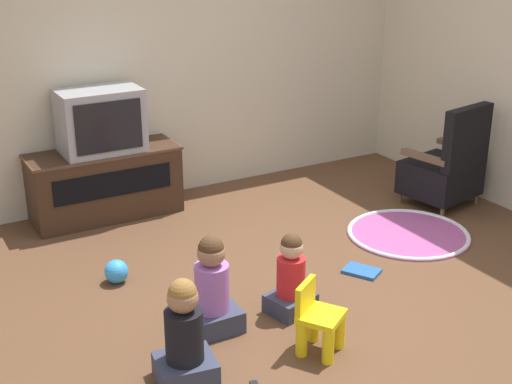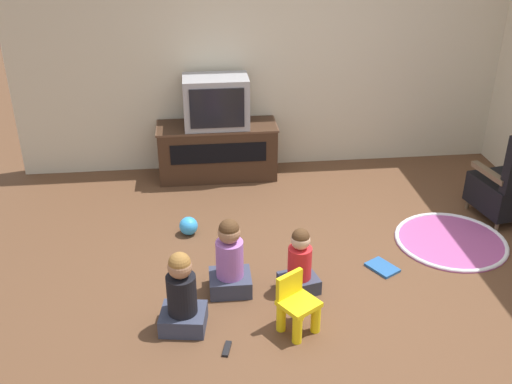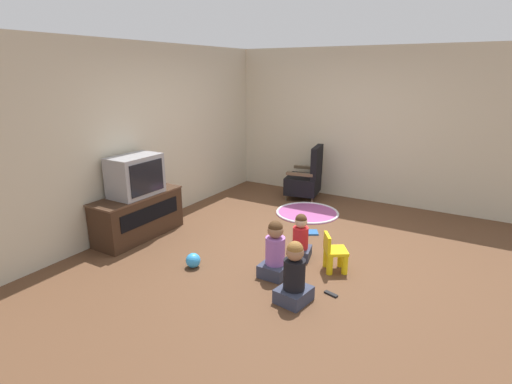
% 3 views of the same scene
% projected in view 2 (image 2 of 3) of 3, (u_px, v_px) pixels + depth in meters
% --- Properties ---
extents(ground_plane, '(30.00, 30.00, 0.00)m').
position_uv_depth(ground_plane, '(326.00, 268.00, 5.14)').
color(ground_plane, brown).
extents(wall_back, '(5.52, 0.12, 2.62)m').
position_uv_depth(wall_back, '(267.00, 52.00, 6.51)').
color(wall_back, beige).
rests_on(wall_back, ground_plane).
extents(tv_cabinet, '(1.31, 0.49, 0.61)m').
position_uv_depth(tv_cabinet, '(218.00, 150.00, 6.63)').
color(tv_cabinet, '#382316').
rests_on(tv_cabinet, ground_plane).
extents(television, '(0.69, 0.44, 0.54)m').
position_uv_depth(television, '(216.00, 102.00, 6.35)').
color(television, '#939399').
rests_on(television, tv_cabinet).
extents(yellow_kid_chair, '(0.35, 0.35, 0.45)m').
position_uv_depth(yellow_kid_chair, '(297.00, 308.00, 4.36)').
color(yellow_kid_chair, yellow).
rests_on(yellow_kid_chair, ground_plane).
extents(play_mat, '(1.02, 1.02, 0.04)m').
position_uv_depth(play_mat, '(451.00, 241.00, 5.52)').
color(play_mat, '#A54C8C').
rests_on(play_mat, ground_plane).
extents(child_watching_left, '(0.34, 0.30, 0.66)m').
position_uv_depth(child_watching_left, '(230.00, 261.00, 4.74)').
color(child_watching_left, '#33384C').
rests_on(child_watching_left, ground_plane).
extents(child_watching_center, '(0.37, 0.34, 0.65)m').
position_uv_depth(child_watching_center, '(182.00, 296.00, 4.34)').
color(child_watching_center, '#33384C').
rests_on(child_watching_center, ground_plane).
extents(child_watching_right, '(0.34, 0.32, 0.57)m').
position_uv_depth(child_watching_right, '(300.00, 264.00, 4.76)').
color(child_watching_right, '#33384C').
rests_on(child_watching_right, ground_plane).
extents(toy_ball, '(0.17, 0.17, 0.17)m').
position_uv_depth(toy_ball, '(189.00, 226.00, 5.60)').
color(toy_ball, '#3399E5').
rests_on(toy_ball, ground_plane).
extents(book, '(0.29, 0.32, 0.02)m').
position_uv_depth(book, '(382.00, 267.00, 5.13)').
color(book, '#235699').
rests_on(book, ground_plane).
extents(remote_control, '(0.08, 0.16, 0.02)m').
position_uv_depth(remote_control, '(227.00, 349.00, 4.24)').
color(remote_control, black).
rests_on(remote_control, ground_plane).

